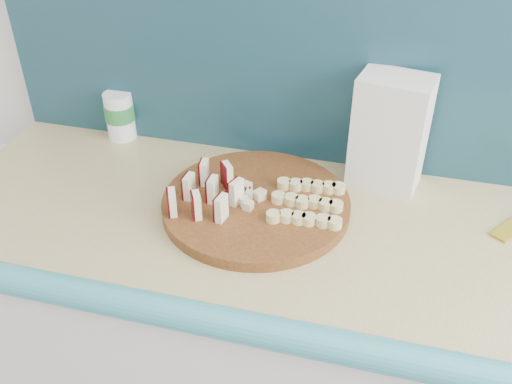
% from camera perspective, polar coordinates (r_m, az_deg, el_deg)
% --- Properties ---
extents(backsplash, '(2.20, 0.02, 0.50)m').
position_cam_1_polar(backsplash, '(1.34, 19.58, 10.68)').
color(backsplash, teal).
rests_on(backsplash, kitchen_counter).
extents(cutting_board, '(0.44, 0.44, 0.03)m').
position_cam_1_polar(cutting_board, '(1.26, 0.00, -1.22)').
color(cutting_board, '#47220F').
rests_on(cutting_board, kitchen_counter).
extents(apple_wedges, '(0.14, 0.17, 0.06)m').
position_cam_1_polar(apple_wedges, '(1.24, -4.92, 0.11)').
color(apple_wedges, '#FCEDC9').
rests_on(apple_wedges, cutting_board).
extents(apple_chunks, '(0.06, 0.07, 0.02)m').
position_cam_1_polar(apple_chunks, '(1.25, -1.18, -0.25)').
color(apple_chunks, beige).
rests_on(apple_chunks, cutting_board).
extents(banana_slices, '(0.16, 0.16, 0.02)m').
position_cam_1_polar(banana_slices, '(1.24, 5.20, -1.00)').
color(banana_slices, '#E2D28A').
rests_on(banana_slices, cutting_board).
extents(flour_bag, '(0.17, 0.14, 0.27)m').
position_cam_1_polar(flour_bag, '(1.32, 13.23, 5.77)').
color(flour_bag, white).
rests_on(flour_bag, kitchen_counter).
extents(canister, '(0.08, 0.08, 0.13)m').
position_cam_1_polar(canister, '(1.55, -13.46, 7.53)').
color(canister, white).
rests_on(canister, kitchen_counter).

